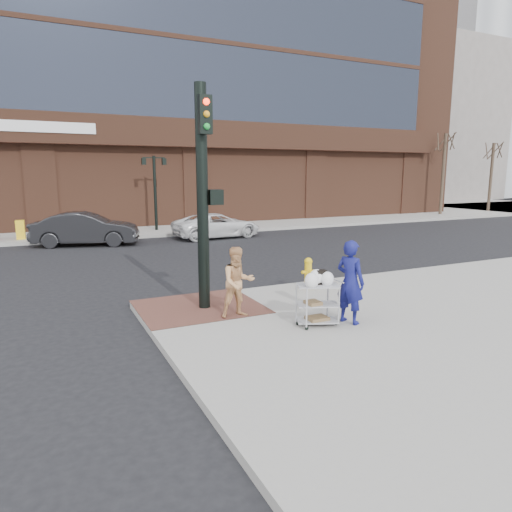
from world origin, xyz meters
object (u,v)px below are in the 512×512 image
traffic_signal_pole (204,192)px  fire_hydrant (308,272)px  sedan_dark (86,229)px  lamp_post (155,185)px  woman_blue (350,282)px  pedestrian_tan (238,282)px  minivan_white (217,225)px  utility_cart (318,301)px

traffic_signal_pole → fire_hydrant: size_ratio=5.98×
traffic_signal_pole → sedan_dark: traffic_signal_pole is taller
lamp_post → fire_hydrant: lamp_post is taller
woman_blue → sedan_dark: 14.87m
traffic_signal_pole → pedestrian_tan: 2.17m
lamp_post → pedestrian_tan: 16.39m
minivan_white → woman_blue: bearing=165.5°
utility_cart → sedan_dark: bearing=102.4°
traffic_signal_pole → pedestrian_tan: (0.41, -0.95, -1.91)m
pedestrian_tan → minivan_white: pedestrian_tan is taller
woman_blue → utility_cart: 0.79m
woman_blue → pedestrian_tan: (-1.94, 1.36, -0.10)m
minivan_white → fire_hydrant: 11.41m
sedan_dark → fire_hydrant: 12.36m
sedan_dark → minivan_white: bearing=-75.1°
lamp_post → sedan_dark: (-3.95, -3.17, -1.86)m
traffic_signal_pole → woman_blue: traffic_signal_pole is taller
pedestrian_tan → sedan_dark: pedestrian_tan is taller
utility_cart → fire_hydrant: size_ratio=1.37×
pedestrian_tan → fire_hydrant: 3.16m
fire_hydrant → lamp_post: bearing=92.6°
pedestrian_tan → fire_hydrant: bearing=32.4°
traffic_signal_pole → utility_cart: size_ratio=4.35×
lamp_post → woman_blue: 17.61m
traffic_signal_pole → minivan_white: size_ratio=1.12×
pedestrian_tan → sedan_dark: 13.14m
woman_blue → minivan_white: 14.40m
woman_blue → fire_hydrant: woman_blue is taller
woman_blue → sedan_dark: woman_blue is taller
lamp_post → minivan_white: 4.53m
traffic_signal_pole → minivan_white: traffic_signal_pole is taller
woman_blue → minivan_white: woman_blue is taller
minivan_white → fire_hydrant: (-1.63, -11.29, -0.04)m
lamp_post → pedestrian_tan: (-2.07, -16.17, -1.70)m
minivan_white → lamp_post: bearing=29.8°
traffic_signal_pole → minivan_white: (4.78, 11.88, -2.21)m
lamp_post → minivan_white: bearing=-55.5°
fire_hydrant → minivan_white: bearing=81.8°
sedan_dark → minivan_white: 6.26m
traffic_signal_pole → minivan_white: 13.00m
sedan_dark → utility_cart: sedan_dark is taller
lamp_post → utility_cart: lamp_post is taller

